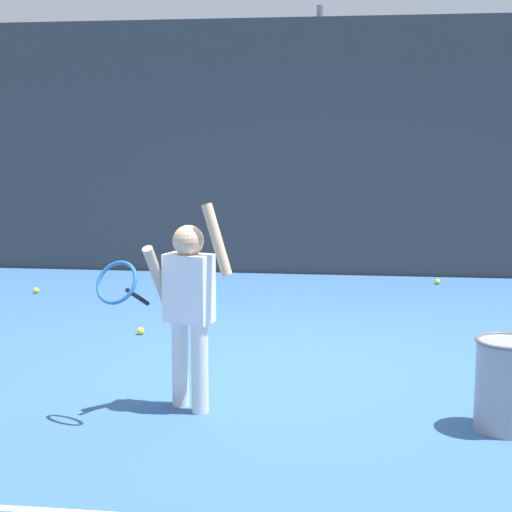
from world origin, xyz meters
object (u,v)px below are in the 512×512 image
(tennis_player, at_px, (186,300))
(tennis_ball_1, at_px, (36,290))
(ball_hopper, at_px, (506,384))
(tennis_ball_6, at_px, (141,331))
(tennis_ball_2, at_px, (437,282))

(tennis_player, xyz_separation_m, tennis_ball_1, (-2.53, 3.57, -0.69))
(ball_hopper, bearing_deg, tennis_player, 176.61)
(tennis_ball_1, distance_m, tennis_ball_6, 2.41)
(tennis_ball_2, bearing_deg, tennis_ball_6, -135.93)
(tennis_player, height_order, tennis_ball_1, tennis_player)
(tennis_player, distance_m, tennis_ball_1, 4.43)
(ball_hopper, relative_size, tennis_ball_1, 8.52)
(tennis_player, bearing_deg, tennis_ball_2, 84.04)
(tennis_ball_2, height_order, tennis_ball_6, same)
(tennis_player, relative_size, tennis_ball_6, 20.46)
(ball_hopper, xyz_separation_m, tennis_ball_1, (-4.51, 3.68, -0.26))
(tennis_ball_6, bearing_deg, tennis_ball_2, 44.07)
(tennis_player, distance_m, tennis_ball_2, 5.20)
(tennis_player, bearing_deg, tennis_ball_6, 132.15)
(tennis_ball_2, bearing_deg, tennis_ball_1, -166.23)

